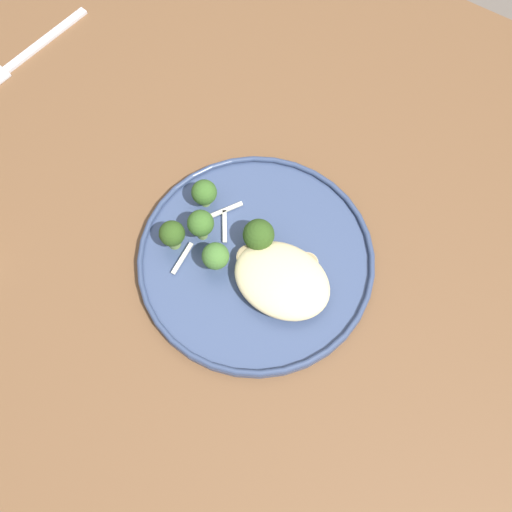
# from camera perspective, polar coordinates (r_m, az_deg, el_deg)

# --- Properties ---
(ground) EXTENTS (6.00, 6.00, 0.00)m
(ground) POSITION_cam_1_polar(r_m,az_deg,el_deg) (1.50, 2.13, -11.53)
(ground) COLOR #665B51
(wooden_dining_table) EXTENTS (1.40, 1.00, 0.74)m
(wooden_dining_table) POSITION_cam_1_polar(r_m,az_deg,el_deg) (0.86, 3.63, -2.41)
(wooden_dining_table) COLOR brown
(wooden_dining_table) RESTS_ON ground
(dinner_plate) EXTENTS (0.29, 0.29, 0.02)m
(dinner_plate) POSITION_cam_1_polar(r_m,az_deg,el_deg) (0.78, 0.00, -0.34)
(dinner_plate) COLOR #38476B
(dinner_plate) RESTS_ON wooden_dining_table
(noodle_bed) EXTENTS (0.12, 0.09, 0.03)m
(noodle_bed) POSITION_cam_1_polar(r_m,az_deg,el_deg) (0.75, 2.50, -2.28)
(noodle_bed) COLOR beige
(noodle_bed) RESTS_ON dinner_plate
(seared_scallop_right_edge) EXTENTS (0.03, 0.03, 0.01)m
(seared_scallop_right_edge) POSITION_cam_1_polar(r_m,az_deg,el_deg) (0.75, 3.81, -2.88)
(seared_scallop_right_edge) COLOR beige
(seared_scallop_right_edge) RESTS_ON dinner_plate
(seared_scallop_tiny_bay) EXTENTS (0.03, 0.03, 0.02)m
(seared_scallop_tiny_bay) POSITION_cam_1_polar(r_m,az_deg,el_deg) (0.76, -0.55, -0.25)
(seared_scallop_tiny_bay) COLOR #E5C689
(seared_scallop_tiny_bay) RESTS_ON dinner_plate
(seared_scallop_center_golden) EXTENTS (0.03, 0.03, 0.02)m
(seared_scallop_center_golden) POSITION_cam_1_polar(r_m,az_deg,el_deg) (0.76, 4.55, -0.80)
(seared_scallop_center_golden) COLOR #E5C689
(seared_scallop_center_golden) RESTS_ON dinner_plate
(seared_scallop_half_hidden) EXTENTS (0.03, 0.03, 0.02)m
(seared_scallop_half_hidden) POSITION_cam_1_polar(r_m,az_deg,el_deg) (0.75, 1.59, -2.33)
(seared_scallop_half_hidden) COLOR #E5C689
(seared_scallop_half_hidden) RESTS_ON dinner_plate
(seared_scallop_front_small) EXTENTS (0.03, 0.03, 0.01)m
(seared_scallop_front_small) POSITION_cam_1_polar(r_m,az_deg,el_deg) (0.76, 2.66, -1.05)
(seared_scallop_front_small) COLOR #E5C689
(seared_scallop_front_small) RESTS_ON dinner_plate
(broccoli_floret_split_head) EXTENTS (0.03, 0.03, 0.04)m
(broccoli_floret_split_head) POSITION_cam_1_polar(r_m,az_deg,el_deg) (0.79, -4.73, 5.60)
(broccoli_floret_split_head) COLOR #7A994C
(broccoli_floret_split_head) RESTS_ON dinner_plate
(broccoli_floret_left_leaning) EXTENTS (0.03, 0.03, 0.05)m
(broccoli_floret_left_leaning) POSITION_cam_1_polar(r_m,az_deg,el_deg) (0.76, -4.98, 2.88)
(broccoli_floret_left_leaning) COLOR #7A994C
(broccoli_floret_left_leaning) RESTS_ON dinner_plate
(broccoli_floret_near_rim) EXTENTS (0.03, 0.03, 0.05)m
(broccoli_floret_near_rim) POSITION_cam_1_polar(r_m,az_deg,el_deg) (0.75, -3.65, -0.04)
(broccoli_floret_near_rim) COLOR #89A356
(broccoli_floret_near_rim) RESTS_ON dinner_plate
(broccoli_floret_right_tilted) EXTENTS (0.04, 0.04, 0.05)m
(broccoli_floret_right_tilted) POSITION_cam_1_polar(r_m,az_deg,el_deg) (0.76, 0.23, 1.89)
(broccoli_floret_right_tilted) COLOR #89A356
(broccoli_floret_right_tilted) RESTS_ON dinner_plate
(broccoli_floret_tall_stalk) EXTENTS (0.03, 0.03, 0.05)m
(broccoli_floret_tall_stalk) POSITION_cam_1_polar(r_m,az_deg,el_deg) (0.77, -7.53, 1.93)
(broccoli_floret_tall_stalk) COLOR #7A994C
(broccoli_floret_tall_stalk) RESTS_ON dinner_plate
(onion_sliver_long_sliver) EXTENTS (0.03, 0.04, 0.00)m
(onion_sliver_long_sliver) POSITION_cam_1_polar(r_m,az_deg,el_deg) (0.79, -2.83, 2.68)
(onion_sliver_long_sliver) COLOR silver
(onion_sliver_long_sliver) RESTS_ON dinner_plate
(onion_sliver_pale_crescent) EXTENTS (0.01, 0.05, 0.00)m
(onion_sliver_pale_crescent) POSITION_cam_1_polar(r_m,az_deg,el_deg) (0.78, -6.63, -0.21)
(onion_sliver_pale_crescent) COLOR silver
(onion_sliver_pale_crescent) RESTS_ON dinner_plate
(onion_sliver_curled_piece) EXTENTS (0.03, 0.05, 0.00)m
(onion_sliver_curled_piece) POSITION_cam_1_polar(r_m,az_deg,el_deg) (0.80, -2.78, 4.31)
(onion_sliver_curled_piece) COLOR silver
(onion_sliver_curled_piece) RESTS_ON dinner_plate
(dinner_fork) EXTENTS (0.05, 0.19, 0.00)m
(dinner_fork) POSITION_cam_1_polar(r_m,az_deg,el_deg) (1.01, -19.43, 17.03)
(dinner_fork) COLOR silver
(dinner_fork) RESTS_ON wooden_dining_table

